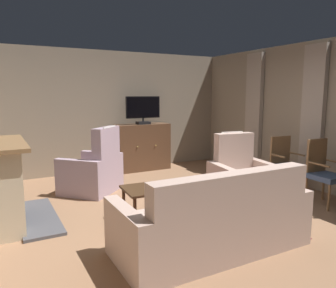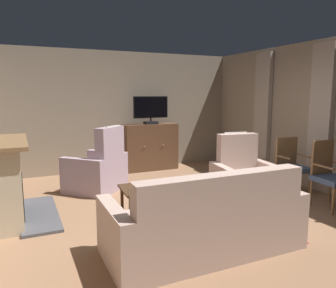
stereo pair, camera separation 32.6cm
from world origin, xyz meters
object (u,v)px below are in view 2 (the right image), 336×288
at_px(armchair_beside_cabinet, 244,181).
at_px(fireplace, 8,182).
at_px(tv_cabinet, 150,148).
at_px(side_chair_tucked_against_wall, 291,164).
at_px(coffee_table, 162,189).
at_px(side_chair_mid_row, 329,174).
at_px(sofa_floral, 206,225).
at_px(television, 151,109).
at_px(armchair_near_window, 98,171).
at_px(folded_newspaper, 162,187).
at_px(tv_remote, 153,184).

bearing_deg(armchair_beside_cabinet, fireplace, 168.79).
distance_m(tv_cabinet, side_chair_tucked_against_wall, 3.15).
distance_m(fireplace, coffee_table, 2.11).
bearing_deg(side_chair_mid_row, sofa_floral, -169.00).
distance_m(tv_cabinet, side_chair_mid_row, 3.85).
bearing_deg(sofa_floral, television, 76.98).
xyz_separation_m(coffee_table, armchair_near_window, (-0.50, 1.74, -0.06)).
relative_size(television, coffee_table, 0.70).
distance_m(armchair_beside_cabinet, side_chair_tucked_against_wall, 1.00).
relative_size(television, side_chair_tucked_against_wall, 0.82).
bearing_deg(television, side_chair_mid_row, -66.10).
bearing_deg(side_chair_tucked_against_wall, side_chair_mid_row, -90.00).
bearing_deg(armchair_near_window, tv_cabinet, 38.48).
bearing_deg(side_chair_mid_row, fireplace, 161.65).
relative_size(fireplace, coffee_table, 1.32).
height_order(tv_cabinet, folded_newspaper, tv_cabinet).
distance_m(tv_cabinet, armchair_near_window, 1.88).
height_order(television, coffee_table, television).
distance_m(sofa_floral, side_chair_tucked_against_wall, 2.77).
xyz_separation_m(television, tv_remote, (-1.06, -2.74, -0.90)).
bearing_deg(tv_remote, folded_newspaper, 83.99).
relative_size(sofa_floral, side_chair_mid_row, 2.12).
bearing_deg(tv_remote, armchair_beside_cabinet, 156.91).
bearing_deg(folded_newspaper, sofa_floral, -94.77).
bearing_deg(folded_newspaper, tv_remote, 99.78).
distance_m(armchair_beside_cabinet, side_chair_mid_row, 1.27).
bearing_deg(sofa_floral, side_chair_mid_row, 11.00).
xyz_separation_m(tv_remote, armchair_near_window, (-0.41, 1.63, -0.12)).
bearing_deg(folded_newspaper, armchair_beside_cabinet, -0.38).
bearing_deg(side_chair_tucked_against_wall, folded_newspaper, -174.81).
distance_m(television, side_chair_tucked_against_wall, 3.22).
distance_m(television, folded_newspaper, 3.22).
relative_size(television, armchair_near_window, 0.64).
relative_size(armchair_beside_cabinet, armchair_near_window, 0.88).
distance_m(tv_cabinet, television, 0.88).
bearing_deg(coffee_table, side_chair_tucked_against_wall, 3.49).
distance_m(sofa_floral, side_chair_mid_row, 2.51).
relative_size(tv_remote, armchair_near_window, 0.14).
relative_size(fireplace, side_chair_mid_row, 1.50).
bearing_deg(tv_cabinet, side_chair_mid_row, -66.42).
relative_size(fireplace, tv_remote, 9.02).
relative_size(tv_cabinet, tv_remote, 7.26).
bearing_deg(side_chair_tucked_against_wall, tv_cabinet, 119.25).
height_order(tv_remote, side_chair_mid_row, side_chair_mid_row).
bearing_deg(armchair_beside_cabinet, sofa_floral, -139.30).
bearing_deg(tv_remote, side_chair_mid_row, 139.26).
distance_m(television, coffee_table, 3.16).
height_order(armchair_beside_cabinet, side_chair_tucked_against_wall, armchair_beside_cabinet).
relative_size(tv_cabinet, armchair_beside_cabinet, 1.13).
relative_size(coffee_table, side_chair_tucked_against_wall, 1.18).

